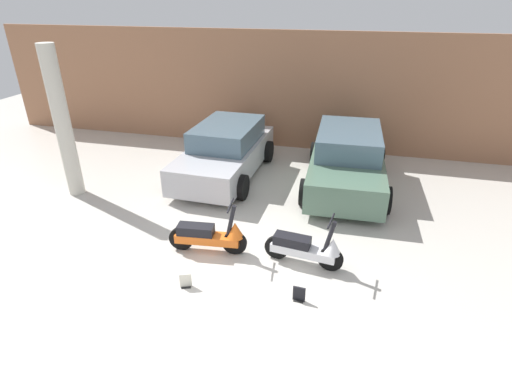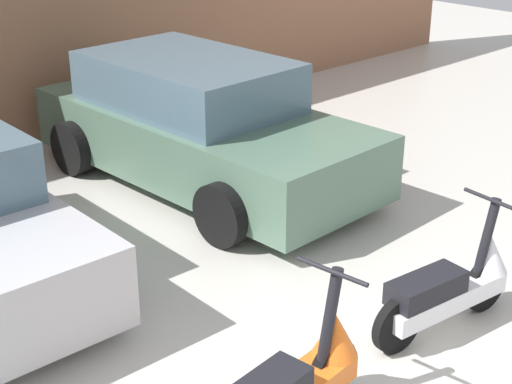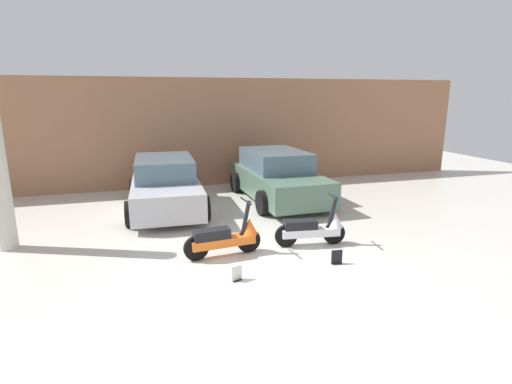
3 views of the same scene
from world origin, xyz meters
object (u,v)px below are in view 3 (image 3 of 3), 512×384
car_rear_left (165,185)px  car_rear_center (277,177)px  placard_near_right_scooter (337,258)px  placard_near_left_scooter (236,274)px  scooter_front_left (226,237)px  scooter_front_right (314,228)px

car_rear_left → car_rear_center: size_ratio=0.97×
car_rear_left → car_rear_center: car_rear_center is taller
placard_near_right_scooter → car_rear_left: bearing=120.7°
placard_near_left_scooter → scooter_front_left: bearing=86.3°
car_rear_center → scooter_front_right: bearing=-9.4°
scooter_front_right → placard_near_left_scooter: scooter_front_right is taller
car_rear_center → placard_near_left_scooter: 5.35m
scooter_front_left → car_rear_center: size_ratio=0.36×
car_rear_left → placard_near_right_scooter: car_rear_left is taller
placard_near_right_scooter → scooter_front_right: bearing=91.2°
scooter_front_left → placard_near_left_scooter: (-0.07, -1.07, -0.26)m
car_rear_center → placard_near_left_scooter: car_rear_center is taller
car_rear_center → scooter_front_left: bearing=-33.5°
car_rear_center → placard_near_right_scooter: car_rear_center is taller
scooter_front_right → car_rear_center: size_ratio=0.35×
car_rear_left → car_rear_center: 3.17m
placard_near_left_scooter → placard_near_right_scooter: size_ratio=1.00×
scooter_front_right → placard_near_right_scooter: bearing=-81.7°
placard_near_right_scooter → scooter_front_left: bearing=152.7°
scooter_front_right → car_rear_left: 4.44m
scooter_front_right → car_rear_left: car_rear_left is taller
scooter_front_right → scooter_front_left: bearing=-171.7°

